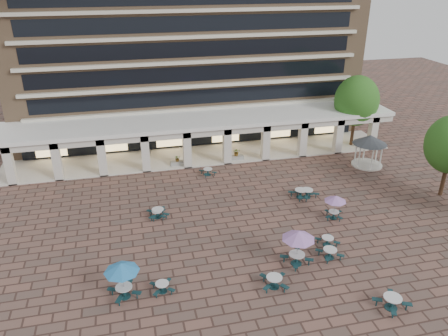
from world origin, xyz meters
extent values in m
plane|color=brown|center=(0.00, 0.00, 0.00)|extent=(120.00, 120.00, 0.00)
cube|color=#917052|center=(0.00, 25.50, 11.00)|extent=(40.00, 15.00, 22.00)
cube|color=beige|center=(0.00, 17.75, 4.50)|extent=(36.80, 0.50, 0.35)
cube|color=black|center=(0.00, 17.98, 5.80)|extent=(35.20, 0.05, 1.60)
cube|color=beige|center=(0.00, 17.75, 7.10)|extent=(36.80, 0.50, 0.35)
cube|color=black|center=(0.00, 17.98, 8.40)|extent=(35.20, 0.05, 1.60)
cube|color=beige|center=(0.00, 17.75, 9.70)|extent=(36.80, 0.50, 0.35)
cube|color=black|center=(0.00, 17.98, 11.00)|extent=(35.20, 0.05, 1.60)
cube|color=beige|center=(0.00, 17.75, 12.30)|extent=(36.80, 0.50, 0.35)
cube|color=black|center=(0.00, 17.98, 13.60)|extent=(35.20, 0.05, 1.60)
cube|color=beige|center=(0.00, 17.75, 14.90)|extent=(36.80, 0.50, 0.35)
cube|color=white|center=(0.00, 15.00, 4.20)|extent=(42.00, 6.60, 0.40)
cube|color=beige|center=(0.00, 12.15, 3.75)|extent=(42.00, 0.30, 0.90)
cube|color=black|center=(0.00, 17.70, 1.80)|extent=(38.00, 0.15, 3.20)
cube|color=beige|center=(0.00, 15.00, 0.06)|extent=(42.00, 6.00, 0.12)
cube|color=beige|center=(-19.00, 12.40, 2.00)|extent=(0.80, 0.80, 4.00)
cube|color=beige|center=(-14.78, 12.40, 2.00)|extent=(0.80, 0.80, 4.00)
cube|color=beige|center=(-10.56, 12.40, 2.00)|extent=(0.80, 0.80, 4.00)
cube|color=beige|center=(-6.33, 12.40, 2.00)|extent=(0.80, 0.80, 4.00)
cube|color=beige|center=(-2.11, 12.40, 2.00)|extent=(0.80, 0.80, 4.00)
cube|color=beige|center=(2.11, 12.40, 2.00)|extent=(0.80, 0.80, 4.00)
cube|color=beige|center=(6.33, 12.40, 2.00)|extent=(0.80, 0.80, 4.00)
cube|color=beige|center=(10.56, 12.40, 2.00)|extent=(0.80, 0.80, 4.00)
cube|color=beige|center=(14.78, 12.40, 2.00)|extent=(0.80, 0.80, 4.00)
cube|color=beige|center=(19.00, 12.40, 2.00)|extent=(0.80, 0.80, 4.00)
cube|color=#FFD88C|center=(-16.00, 17.55, 1.60)|extent=(3.20, 0.08, 2.40)
cube|color=#FFD88C|center=(-9.60, 17.55, 1.60)|extent=(3.20, 0.08, 2.40)
cube|color=#FFD88C|center=(-3.20, 17.55, 1.60)|extent=(3.20, 0.08, 2.40)
cube|color=#FFD88C|center=(3.20, 17.55, 1.60)|extent=(3.20, 0.08, 2.40)
cube|color=#FFD88C|center=(9.60, 17.55, 1.60)|extent=(3.20, 0.08, 2.40)
cube|color=#FFD88C|center=(16.00, 17.55, 1.60)|extent=(3.20, 0.08, 2.40)
cylinder|color=#123036|center=(-6.72, -6.27, 0.02)|extent=(0.61, 0.61, 0.03)
cylinder|color=#123036|center=(-6.72, -6.27, 0.29)|extent=(0.16, 0.16, 0.57)
cylinder|color=silver|center=(-6.72, -6.27, 0.63)|extent=(0.87, 0.87, 0.04)
cube|color=#123036|center=(-6.30, -5.74, 0.38)|extent=(0.49, 0.52, 0.04)
cylinder|color=#123036|center=(-6.30, -5.74, 0.18)|extent=(0.07, 0.07, 0.36)
cube|color=#123036|center=(-7.25, -5.84, 0.38)|extent=(0.52, 0.49, 0.04)
cylinder|color=#123036|center=(-7.25, -5.84, 0.18)|extent=(0.07, 0.07, 0.36)
cube|color=#123036|center=(-7.15, -6.79, 0.38)|extent=(0.49, 0.52, 0.04)
cylinder|color=#123036|center=(-7.15, -6.79, 0.18)|extent=(0.07, 0.07, 0.36)
cube|color=#123036|center=(-6.20, -6.69, 0.38)|extent=(0.52, 0.49, 0.04)
cylinder|color=#123036|center=(-6.20, -6.69, 0.18)|extent=(0.07, 0.07, 0.36)
cylinder|color=#123036|center=(6.68, -11.00, 0.02)|extent=(0.77, 0.77, 0.04)
cylinder|color=#123036|center=(6.68, -11.00, 0.36)|extent=(0.20, 0.20, 0.73)
cylinder|color=silver|center=(6.68, -11.00, 0.80)|extent=(1.10, 1.10, 0.06)
cube|color=#123036|center=(7.07, -10.23, 0.49)|extent=(0.55, 0.68, 0.06)
cylinder|color=#123036|center=(7.07, -10.23, 0.23)|extent=(0.09, 0.09, 0.46)
cube|color=#123036|center=(5.92, -10.61, 0.49)|extent=(0.68, 0.55, 0.06)
cylinder|color=#123036|center=(5.92, -10.61, 0.23)|extent=(0.09, 0.09, 0.46)
cube|color=#123036|center=(6.30, -11.77, 0.49)|extent=(0.55, 0.68, 0.06)
cylinder|color=#123036|center=(6.30, -11.77, 0.23)|extent=(0.09, 0.09, 0.46)
cube|color=#123036|center=(7.45, -11.39, 0.49)|extent=(0.68, 0.55, 0.06)
cylinder|color=#123036|center=(7.45, -11.39, 0.23)|extent=(0.09, 0.09, 0.46)
cylinder|color=#123036|center=(5.82, -3.97, 0.02)|extent=(0.62, 0.62, 0.04)
cylinder|color=#123036|center=(5.82, -3.97, 0.29)|extent=(0.16, 0.16, 0.59)
cylinder|color=silver|center=(5.82, -3.97, 0.65)|extent=(0.89, 0.89, 0.04)
cube|color=#123036|center=(6.20, -3.39, 0.39)|extent=(0.48, 0.54, 0.04)
cylinder|color=#123036|center=(6.20, -3.39, 0.19)|extent=(0.07, 0.07, 0.37)
cube|color=#123036|center=(5.24, -3.59, 0.39)|extent=(0.54, 0.48, 0.04)
cylinder|color=#123036|center=(5.24, -3.59, 0.19)|extent=(0.07, 0.07, 0.37)
cube|color=#123036|center=(5.44, -4.54, 0.39)|extent=(0.48, 0.54, 0.04)
cylinder|color=#123036|center=(5.44, -4.54, 0.19)|extent=(0.07, 0.07, 0.37)
cube|color=#123036|center=(6.40, -4.35, 0.39)|extent=(0.54, 0.48, 0.04)
cylinder|color=#123036|center=(6.40, -4.35, 0.19)|extent=(0.07, 0.07, 0.37)
cylinder|color=#123036|center=(-9.10, -6.21, 0.02)|extent=(0.74, 0.74, 0.04)
cylinder|color=#123036|center=(-9.10, -6.21, 0.35)|extent=(0.19, 0.19, 0.70)
cylinder|color=silver|center=(-9.10, -6.21, 0.77)|extent=(1.06, 1.06, 0.05)
cube|color=#123036|center=(-8.76, -5.46, 0.46)|extent=(0.51, 0.65, 0.05)
cylinder|color=#123036|center=(-8.76, -5.46, 0.22)|extent=(0.08, 0.08, 0.44)
cube|color=#123036|center=(-9.85, -5.87, 0.46)|extent=(0.65, 0.51, 0.05)
cylinder|color=#123036|center=(-9.85, -5.87, 0.22)|extent=(0.08, 0.08, 0.44)
cube|color=#123036|center=(-9.44, -6.96, 0.46)|extent=(0.51, 0.65, 0.05)
cylinder|color=#123036|center=(-9.44, -6.96, 0.22)|extent=(0.08, 0.08, 0.44)
cube|color=#123036|center=(-8.35, -6.55, 0.46)|extent=(0.65, 0.51, 0.05)
cylinder|color=#123036|center=(-8.35, -6.55, 0.22)|extent=(0.08, 0.08, 0.44)
cylinder|color=gray|center=(-9.10, -6.21, 1.27)|extent=(0.05, 0.05, 2.54)
cone|color=#2671B0|center=(-9.10, -6.21, 2.27)|extent=(2.22, 2.22, 0.58)
cylinder|color=#123036|center=(0.38, -7.50, 0.02)|extent=(0.73, 0.73, 0.04)
cylinder|color=#123036|center=(0.38, -7.50, 0.34)|extent=(0.19, 0.19, 0.68)
cylinder|color=silver|center=(0.38, -7.50, 0.76)|extent=(1.04, 1.04, 0.05)
cube|color=#123036|center=(1.03, -7.03, 0.46)|extent=(0.63, 0.57, 0.05)
cylinder|color=#123036|center=(1.03, -7.03, 0.22)|extent=(0.08, 0.08, 0.44)
cube|color=#123036|center=(-0.10, -6.85, 0.46)|extent=(0.57, 0.63, 0.05)
cylinder|color=#123036|center=(-0.10, -6.85, 0.22)|extent=(0.08, 0.08, 0.44)
cube|color=#123036|center=(-0.28, -7.97, 0.46)|extent=(0.63, 0.57, 0.05)
cylinder|color=#123036|center=(-0.28, -7.97, 0.22)|extent=(0.08, 0.08, 0.44)
cube|color=#123036|center=(0.85, -8.16, 0.46)|extent=(0.57, 0.63, 0.05)
cylinder|color=#123036|center=(0.85, -8.16, 0.22)|extent=(0.08, 0.08, 0.44)
cylinder|color=#123036|center=(2.71, -5.56, 0.02)|extent=(0.77, 0.77, 0.04)
cylinder|color=#123036|center=(2.71, -5.56, 0.36)|extent=(0.20, 0.20, 0.73)
cylinder|color=silver|center=(2.71, -5.56, 0.81)|extent=(1.10, 1.10, 0.06)
cube|color=#123036|center=(3.08, -4.78, 0.49)|extent=(0.54, 0.68, 0.06)
cylinder|color=#123036|center=(3.08, -4.78, 0.23)|extent=(0.09, 0.09, 0.46)
cube|color=#123036|center=(1.94, -5.19, 0.49)|extent=(0.68, 0.54, 0.06)
cylinder|color=#123036|center=(1.94, -5.19, 0.23)|extent=(0.09, 0.09, 0.46)
cube|color=#123036|center=(2.34, -6.34, 0.49)|extent=(0.54, 0.68, 0.06)
cylinder|color=#123036|center=(2.34, -6.34, 0.23)|extent=(0.09, 0.09, 0.46)
cube|color=#123036|center=(3.49, -5.93, 0.49)|extent=(0.68, 0.54, 0.06)
cylinder|color=#123036|center=(3.49, -5.93, 0.23)|extent=(0.09, 0.09, 0.46)
cylinder|color=gray|center=(2.71, -5.56, 1.32)|extent=(0.06, 0.06, 2.65)
cone|color=#A06EB8|center=(2.71, -5.56, 2.37)|extent=(2.32, 2.32, 0.61)
cylinder|color=#123036|center=(5.28, -5.47, 0.02)|extent=(0.68, 0.68, 0.04)
cylinder|color=#123036|center=(5.28, -5.47, 0.32)|extent=(0.17, 0.17, 0.64)
cylinder|color=silver|center=(5.28, -5.47, 0.71)|extent=(0.97, 0.97, 0.05)
cube|color=#123036|center=(5.73, -4.86, 0.43)|extent=(0.54, 0.59, 0.05)
cylinder|color=#123036|center=(5.73, -4.86, 0.20)|extent=(0.08, 0.08, 0.41)
cube|color=#123036|center=(4.67, -5.01, 0.43)|extent=(0.59, 0.54, 0.05)
cylinder|color=#123036|center=(4.67, -5.01, 0.20)|extent=(0.08, 0.08, 0.41)
cube|color=#123036|center=(4.82, -6.07, 0.43)|extent=(0.54, 0.59, 0.05)
cylinder|color=#123036|center=(4.82, -6.07, 0.20)|extent=(0.08, 0.08, 0.41)
cube|color=#123036|center=(5.88, -5.92, 0.43)|extent=(0.59, 0.54, 0.05)
cylinder|color=#123036|center=(5.88, -5.92, 0.20)|extent=(0.08, 0.08, 0.41)
cylinder|color=#123036|center=(-6.17, 2.92, 0.02)|extent=(0.60, 0.60, 0.03)
cylinder|color=#123036|center=(-6.17, 2.92, 0.28)|extent=(0.15, 0.15, 0.57)
cylinder|color=silver|center=(-6.17, 2.92, 0.63)|extent=(0.86, 0.86, 0.04)
cube|color=#123036|center=(-5.66, 3.35, 0.38)|extent=(0.52, 0.49, 0.04)
cylinder|color=#123036|center=(-5.66, 3.35, 0.18)|extent=(0.07, 0.07, 0.36)
cube|color=#123036|center=(-6.60, 3.44, 0.38)|extent=(0.49, 0.52, 0.04)
cylinder|color=#123036|center=(-6.60, 3.44, 0.18)|extent=(0.07, 0.07, 0.36)
cube|color=#123036|center=(-6.68, 2.50, 0.38)|extent=(0.52, 0.49, 0.04)
cylinder|color=#123036|center=(-6.68, 2.50, 0.18)|extent=(0.07, 0.07, 0.36)
cube|color=#123036|center=(-5.74, 2.41, 0.38)|extent=(0.49, 0.52, 0.04)
cylinder|color=#123036|center=(-5.74, 2.41, 0.18)|extent=(0.07, 0.07, 0.36)
cylinder|color=#123036|center=(-6.09, 3.03, 0.02)|extent=(0.68, 0.68, 0.04)
cylinder|color=#123036|center=(-6.09, 3.03, 0.32)|extent=(0.18, 0.18, 0.65)
cylinder|color=silver|center=(-6.09, 3.03, 0.71)|extent=(0.98, 0.98, 0.05)
cube|color=#123036|center=(-5.67, 3.67, 0.43)|extent=(0.53, 0.60, 0.05)
cylinder|color=#123036|center=(-5.67, 3.67, 0.21)|extent=(0.08, 0.08, 0.41)
cube|color=#123036|center=(-6.72, 3.46, 0.43)|extent=(0.60, 0.53, 0.05)
cylinder|color=#123036|center=(-6.72, 3.46, 0.21)|extent=(0.08, 0.08, 0.41)
cube|color=#123036|center=(-6.51, 2.40, 0.43)|extent=(0.53, 0.60, 0.05)
cylinder|color=#123036|center=(-6.51, 2.40, 0.21)|extent=(0.08, 0.08, 0.41)
cube|color=#123036|center=(-5.45, 2.61, 0.43)|extent=(0.60, 0.53, 0.05)
cylinder|color=#123036|center=(-5.45, 2.61, 0.21)|extent=(0.08, 0.08, 0.41)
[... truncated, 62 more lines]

